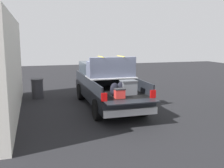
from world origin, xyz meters
The scene contains 4 objects.
ground_plane centered at (0.00, 0.00, 0.00)m, with size 40.00×40.00×0.00m, color black.
pickup_truck centered at (0.35, 0.00, 0.95)m, with size 6.05×2.06×2.23m.
building_facade centered at (-0.05, 3.86, 1.87)m, with size 8.37×0.36×3.74m, color silver.
trash_can centered at (2.63, 2.92, 0.50)m, with size 0.60×0.60×0.98m.
Camera 1 is at (-10.74, 3.06, 2.89)m, focal length 41.99 mm.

